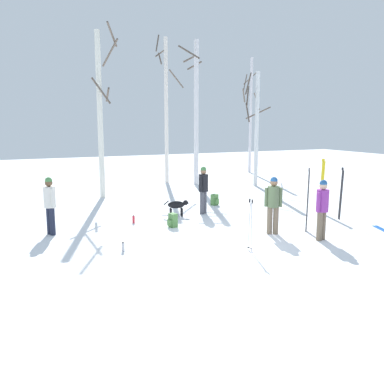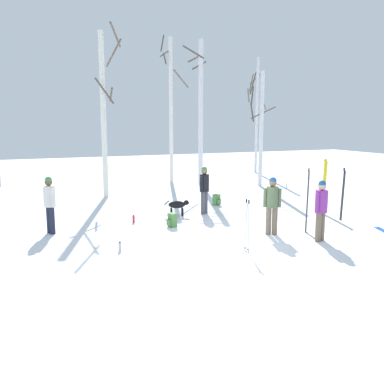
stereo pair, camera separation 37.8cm
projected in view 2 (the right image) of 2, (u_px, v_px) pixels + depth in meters
ground_plane at (224, 243)px, 11.48m from camera, size 60.00×60.00×0.00m
person_0 at (204, 187)px, 15.01m from camera, size 0.44×0.35×1.72m
person_1 at (50, 201)px, 12.32m from camera, size 0.34×0.49×1.72m
person_2 at (321, 207)px, 11.54m from camera, size 0.50×0.34×1.72m
person_3 at (272, 202)px, 12.20m from camera, size 0.47×0.34×1.72m
dog at (178, 205)px, 14.73m from camera, size 0.88×0.37×0.57m
ski_pair_planted_0 at (307, 201)px, 12.50m from camera, size 0.18×0.15×1.94m
ski_pair_planted_1 at (343, 195)px, 13.94m from camera, size 0.08×0.23×1.79m
ski_pair_planted_2 at (324, 187)px, 15.03m from camera, size 0.19×0.04×1.99m
ski_poles_0 at (247, 224)px, 10.64m from camera, size 0.07×0.22×1.36m
backpack_0 at (217, 200)px, 16.65m from camera, size 0.32×0.34×0.44m
backpack_1 at (172, 220)px, 13.22m from camera, size 0.32×0.29×0.44m
water_bottle_0 at (134, 219)px, 13.78m from camera, size 0.08×0.08×0.26m
water_bottle_1 at (120, 246)px, 10.77m from camera, size 0.08×0.08×0.25m
birch_tree_2 at (104, 112)px, 17.88m from camera, size 1.30×1.69×7.24m
birch_tree_3 at (171, 108)px, 22.19m from camera, size 1.57×1.57×7.83m
birch_tree_4 at (200, 111)px, 21.54m from camera, size 1.38×1.55×7.39m
birch_tree_5 at (260, 126)px, 21.19m from camera, size 1.89×1.29×5.79m
birch_tree_6 at (257, 114)px, 26.82m from camera, size 1.23×1.23×7.30m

